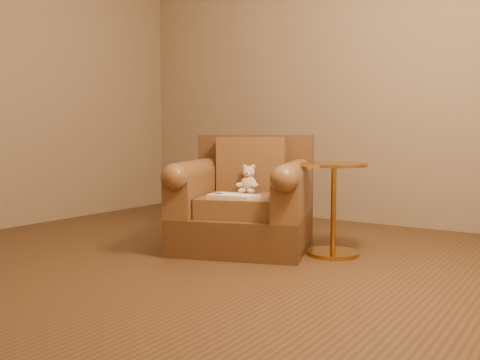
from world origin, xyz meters
The scene contains 5 objects.
floor centered at (0.00, 0.00, 0.00)m, with size 4.00×4.00×0.00m, color #50331B.
armchair centered at (0.10, 0.54, 0.31)m, with size 1.11×1.09×0.79m.
teddy_bear centered at (0.08, 0.61, 0.46)m, with size 0.15×0.18×0.21m.
guidebook centered at (0.16, 0.30, 0.39)m, with size 0.33×0.21×0.03m.
side_table centered at (0.72, 0.65, 0.33)m, with size 0.44×0.44×0.61m.
Camera 1 is at (2.14, -2.60, 0.81)m, focal length 40.00 mm.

